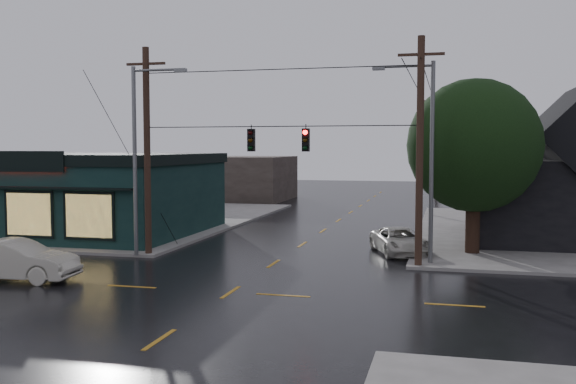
% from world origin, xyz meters
% --- Properties ---
extents(ground_plane, '(160.00, 160.00, 0.00)m').
position_xyz_m(ground_plane, '(0.00, 0.00, 0.00)').
color(ground_plane, black).
extents(sidewalk_nw, '(28.00, 28.00, 0.15)m').
position_xyz_m(sidewalk_nw, '(-20.00, 20.00, 0.07)').
color(sidewalk_nw, slate).
rests_on(sidewalk_nw, ground).
extents(pizza_shop, '(16.30, 12.34, 4.90)m').
position_xyz_m(pizza_shop, '(-15.00, 12.94, 2.56)').
color(pizza_shop, black).
rests_on(pizza_shop, ground).
extents(corner_tree, '(6.53, 6.53, 8.55)m').
position_xyz_m(corner_tree, '(8.93, 10.55, 5.41)').
color(corner_tree, black).
rests_on(corner_tree, ground).
extents(utility_pole_nw, '(2.00, 0.32, 10.15)m').
position_xyz_m(utility_pole_nw, '(-6.50, 6.50, 0.00)').
color(utility_pole_nw, black).
rests_on(utility_pole_nw, ground).
extents(utility_pole_ne, '(2.00, 0.32, 10.15)m').
position_xyz_m(utility_pole_ne, '(6.50, 6.50, 0.00)').
color(utility_pole_ne, black).
rests_on(utility_pole_ne, ground).
extents(utility_pole_far_a, '(2.00, 0.32, 9.65)m').
position_xyz_m(utility_pole_far_a, '(6.50, 28.00, 0.00)').
color(utility_pole_far_a, black).
rests_on(utility_pole_far_a, ground).
extents(utility_pole_far_b, '(2.00, 0.32, 9.15)m').
position_xyz_m(utility_pole_far_b, '(6.50, 48.00, 0.00)').
color(utility_pole_far_b, black).
rests_on(utility_pole_far_b, ground).
extents(utility_pole_far_c, '(2.00, 0.32, 9.15)m').
position_xyz_m(utility_pole_far_c, '(6.50, 68.00, 0.00)').
color(utility_pole_far_c, black).
rests_on(utility_pole_far_c, ground).
extents(span_signal_assembly, '(13.00, 0.48, 1.23)m').
position_xyz_m(span_signal_assembly, '(0.10, 6.50, 5.70)').
color(span_signal_assembly, black).
rests_on(span_signal_assembly, ground).
extents(streetlight_nw, '(5.40, 0.30, 9.15)m').
position_xyz_m(streetlight_nw, '(-6.80, 5.80, 0.00)').
color(streetlight_nw, slate).
rests_on(streetlight_nw, ground).
extents(streetlight_ne, '(5.40, 0.30, 9.15)m').
position_xyz_m(streetlight_ne, '(7.00, 7.20, 0.00)').
color(streetlight_ne, slate).
rests_on(streetlight_ne, ground).
extents(bg_building_west, '(12.00, 10.00, 4.40)m').
position_xyz_m(bg_building_west, '(-14.00, 40.00, 2.20)').
color(bg_building_west, '#312824').
rests_on(bg_building_west, ground).
extents(bg_building_east, '(14.00, 12.00, 5.60)m').
position_xyz_m(bg_building_east, '(16.00, 45.00, 2.80)').
color(bg_building_east, '#29282D').
rests_on(bg_building_east, ground).
extents(sedan_cream, '(5.12, 2.19, 1.64)m').
position_xyz_m(sedan_cream, '(-9.05, -0.12, 0.82)').
color(sedan_cream, '#B3AF9D').
rests_on(sedan_cream, ground).
extents(suv_silver, '(3.68, 5.18, 1.31)m').
position_xyz_m(suv_silver, '(5.44, 10.13, 0.66)').
color(suv_silver, '#BCB9AD').
rests_on(suv_silver, ground).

